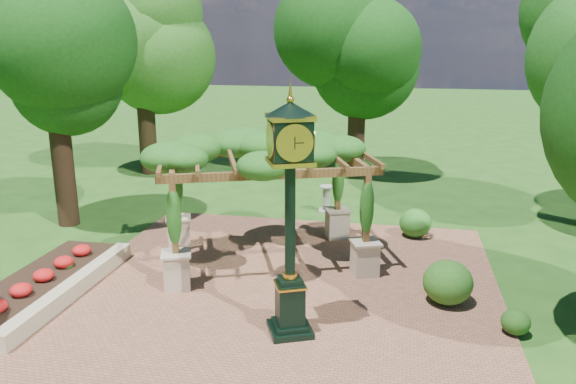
# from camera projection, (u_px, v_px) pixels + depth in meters

# --- Properties ---
(ground) EXTENTS (120.00, 120.00, 0.00)m
(ground) POSITION_uv_depth(u_px,v_px,m) (264.00, 327.00, 11.46)
(ground) COLOR #1E4714
(ground) RESTS_ON ground
(brick_plaza) EXTENTS (10.00, 12.00, 0.04)m
(brick_plaza) POSITION_uv_depth(u_px,v_px,m) (275.00, 304.00, 12.40)
(brick_plaza) COLOR brown
(brick_plaza) RESTS_ON ground
(border_wall) EXTENTS (0.35, 5.00, 0.40)m
(border_wall) POSITION_uv_depth(u_px,v_px,m) (73.00, 289.00, 12.74)
(border_wall) COLOR #C6B793
(border_wall) RESTS_ON ground
(flower_bed) EXTENTS (1.50, 5.00, 0.36)m
(flower_bed) POSITION_uv_depth(u_px,v_px,m) (37.00, 287.00, 12.92)
(flower_bed) COLOR red
(flower_bed) RESTS_ON ground
(pedestal_clock) EXTENTS (1.21, 1.21, 4.67)m
(pedestal_clock) POSITION_uv_depth(u_px,v_px,m) (290.00, 199.00, 10.47)
(pedestal_clock) COLOR black
(pedestal_clock) RESTS_ON brick_plaza
(pergola) EXTENTS (6.13, 4.97, 3.34)m
(pergola) POSITION_uv_depth(u_px,v_px,m) (265.00, 160.00, 14.19)
(pergola) COLOR #C3AE91
(pergola) RESTS_ON brick_plaza
(sundial) EXTENTS (0.54, 0.54, 0.92)m
(sundial) POSITION_uv_depth(u_px,v_px,m) (326.00, 201.00, 19.00)
(sundial) COLOR #989991
(sundial) RESTS_ON ground
(shrub_front) EXTENTS (0.70, 0.70, 0.51)m
(shrub_front) POSITION_uv_depth(u_px,v_px,m) (516.00, 322.00, 11.07)
(shrub_front) COLOR #224F16
(shrub_front) RESTS_ON brick_plaza
(shrub_mid) EXTENTS (1.19, 1.19, 0.98)m
(shrub_mid) POSITION_uv_depth(u_px,v_px,m) (448.00, 282.00, 12.31)
(shrub_mid) COLOR #275B19
(shrub_mid) RESTS_ON brick_plaza
(shrub_back) EXTENTS (1.17, 1.17, 0.84)m
(shrub_back) POSITION_uv_depth(u_px,v_px,m) (415.00, 223.00, 16.52)
(shrub_back) COLOR #26641D
(shrub_back) RESTS_ON brick_plaza
(tree_west_near) EXTENTS (4.06, 4.06, 8.10)m
(tree_west_near) POSITION_uv_depth(u_px,v_px,m) (50.00, 44.00, 16.41)
(tree_west_near) COLOR #321F14
(tree_west_near) RESTS_ON ground
(tree_west_far) EXTENTS (5.26, 5.26, 8.04)m
(tree_west_far) POSITION_uv_depth(u_px,v_px,m) (141.00, 43.00, 23.30)
(tree_west_far) COLOR #312113
(tree_west_far) RESTS_ON ground
(tree_north) EXTENTS (4.63, 4.63, 8.25)m
(tree_north) POSITION_uv_depth(u_px,v_px,m) (359.00, 40.00, 22.82)
(tree_north) COLOR #341E14
(tree_north) RESTS_ON ground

